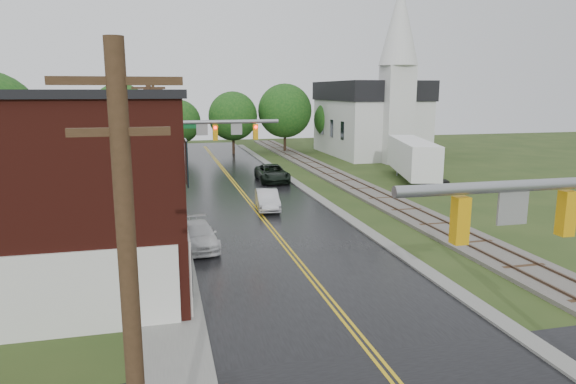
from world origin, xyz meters
name	(u,v)px	position (x,y,z in m)	size (l,w,h in m)	color
main_road	(249,201)	(0.00, 30.00, 0.00)	(10.00, 90.00, 0.02)	black
curb_right	(300,186)	(5.40, 35.00, 0.00)	(0.80, 70.00, 0.12)	gray
sidewalk_left	(166,223)	(-6.20, 25.00, 0.00)	(2.40, 50.00, 0.12)	gray
brick_building	(6,194)	(-12.48, 15.00, 4.15)	(14.30, 10.30, 8.30)	#48160F
yellow_house	(84,173)	(-11.00, 26.00, 3.20)	(8.00, 7.00, 6.40)	tan
darkred_building	(114,168)	(-10.00, 35.00, 2.20)	(7.00, 6.00, 4.40)	#3F0F0C
church	(373,110)	(20.00, 53.74, 5.83)	(10.40, 18.40, 20.00)	silver
railroad	(350,183)	(10.00, 35.00, 0.11)	(3.20, 80.00, 0.30)	#59544C
traffic_signal_far	(204,141)	(-3.47, 27.00, 4.97)	(7.34, 0.43, 7.20)	gray
utility_pole_a	(132,329)	(-6.80, 0.00, 4.72)	(1.80, 0.28, 9.00)	#382616
utility_pole_b	(152,155)	(-6.80, 22.00, 4.72)	(1.80, 0.28, 9.00)	#382616
utility_pole_c	(155,128)	(-6.80, 44.00, 4.72)	(1.80, 0.28, 9.00)	#382616
tree_left_c	(70,135)	(-13.85, 39.90, 4.51)	(6.00, 6.00, 7.65)	black
tree_left_e	(134,126)	(-8.85, 45.90, 4.81)	(6.40, 6.40, 8.16)	black
suv_dark	(272,173)	(3.50, 37.92, 0.78)	(2.59, 5.61, 1.56)	black
sedan_silver	(267,200)	(0.80, 27.02, 0.70)	(1.47, 4.23, 1.39)	silver
pickup_white	(198,236)	(-4.57, 19.18, 0.66)	(1.84, 4.51, 1.31)	white
semi_trailer	(413,157)	(16.20, 35.27, 2.25)	(5.64, 12.16, 3.77)	black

